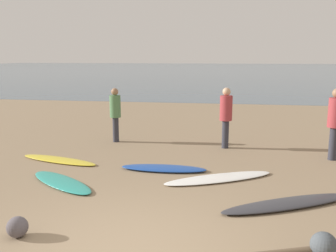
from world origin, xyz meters
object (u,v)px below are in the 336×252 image
object	(u,v)px
surfboard_4	(288,203)
beach_rock_far	(17,227)
surfboard_1	(62,182)
surfboard_3	(219,178)
surfboard_0	(59,160)
surfboard_2	(164,168)
person_2	(226,113)
person_3	(115,110)
beach_rock_near	(324,245)
person_0	(335,118)

from	to	relation	value
surfboard_4	beach_rock_far	bearing A→B (deg)	176.21
surfboard_1	surfboard_3	distance (m)	3.29
surfboard_0	beach_rock_far	distance (m)	3.96
surfboard_1	surfboard_4	bearing A→B (deg)	29.09
surfboard_0	surfboard_2	world-z (taller)	surfboard_2
surfboard_3	person_2	distance (m)	2.96
surfboard_1	person_3	size ratio (longest dim) A/B	1.20
person_3	beach_rock_near	xyz separation A→B (m)	(4.61, -5.94, -0.79)
surfboard_3	person_0	size ratio (longest dim) A/B	1.37
surfboard_1	beach_rock_near	xyz separation A→B (m)	(4.61, -2.12, 0.14)
surfboard_0	person_2	bearing A→B (deg)	41.51
surfboard_0	surfboard_2	size ratio (longest dim) A/B	1.12
surfboard_0	person_0	distance (m)	6.96
surfboard_1	beach_rock_near	distance (m)	5.08
person_2	beach_rock_near	world-z (taller)	person_2
person_2	beach_rock_near	xyz separation A→B (m)	(1.31, -5.68, -0.84)
surfboard_2	person_0	world-z (taller)	person_0
person_0	person_3	world-z (taller)	person_0
surfboard_1	beach_rock_near	bearing A→B (deg)	10.19
surfboard_1	beach_rock_near	size ratio (longest dim) A/B	5.68
person_0	beach_rock_near	size ratio (longest dim) A/B	5.21
surfboard_2	beach_rock_near	bearing A→B (deg)	-52.06
person_2	beach_rock_far	xyz separation A→B (m)	(-2.94, -5.80, -0.86)
person_2	surfboard_4	bearing A→B (deg)	-38.28
person_3	beach_rock_far	distance (m)	6.12
surfboard_4	beach_rock_near	bearing A→B (deg)	-111.20
person_2	beach_rock_far	distance (m)	6.56
surfboard_2	beach_rock_near	xyz separation A→B (m)	(2.69, -3.35, 0.13)
surfboard_3	person_2	xyz separation A→B (m)	(0.10, 2.79, 0.98)
surfboard_0	person_2	distance (m)	4.67
person_0	surfboard_4	bearing A→B (deg)	90.88
surfboard_1	surfboard_4	world-z (taller)	surfboard_4
person_2	person_0	bearing A→B (deg)	19.45
beach_rock_far	person_2	bearing A→B (deg)	63.14
surfboard_2	surfboard_3	distance (m)	1.35
surfboard_2	beach_rock_far	bearing A→B (deg)	-115.05
surfboard_0	surfboard_3	distance (m)	4.06
surfboard_4	person_3	xyz separation A→B (m)	(-4.42, 4.27, 0.92)
surfboard_4	beach_rock_far	size ratio (longest dim) A/B	8.47
surfboard_1	surfboard_3	xyz separation A→B (m)	(3.20, 0.77, -0.00)
surfboard_2	person_0	distance (m)	4.46
surfboard_4	beach_rock_near	xyz separation A→B (m)	(0.19, -1.67, 0.13)
surfboard_1	surfboard_2	world-z (taller)	surfboard_2
surfboard_1	surfboard_2	bearing A→B (deg)	67.39
surfboard_4	surfboard_2	bearing A→B (deg)	118.62
person_0	person_3	distance (m)	6.08
surfboard_1	person_2	distance (m)	4.95
surfboard_4	person_2	distance (m)	4.28
surfboard_0	surfboard_3	bearing A→B (deg)	4.30
surfboard_3	beach_rock_far	distance (m)	4.14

